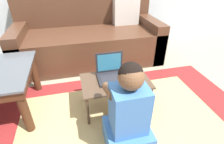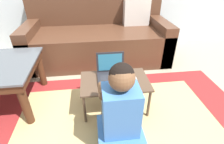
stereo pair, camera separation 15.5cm
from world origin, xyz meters
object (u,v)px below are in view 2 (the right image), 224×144
object	(u,v)px
laptop	(111,74)
person_seated	(120,117)
laptop_desk	(115,84)
computer_mouse	(134,79)
couch	(98,38)

from	to	relation	value
laptop	person_seated	distance (m)	0.48
laptop_desk	computer_mouse	bearing A→B (deg)	-8.23
laptop_desk	computer_mouse	size ratio (longest dim) A/B	6.18
computer_mouse	person_seated	size ratio (longest dim) A/B	0.14
laptop	computer_mouse	size ratio (longest dim) A/B	2.55
couch	laptop_desk	distance (m)	1.10
person_seated	couch	bearing A→B (deg)	92.25
couch	person_seated	distance (m)	1.53
person_seated	computer_mouse	bearing A→B (deg)	65.14
couch	person_seated	bearing A→B (deg)	-87.75
laptop_desk	laptop	world-z (taller)	laptop
couch	laptop	size ratio (longest dim) A/B	7.60
couch	person_seated	world-z (taller)	couch
laptop_desk	person_seated	xyz separation A→B (m)	(-0.02, -0.42, 0.02)
laptop_desk	laptop	distance (m)	0.09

